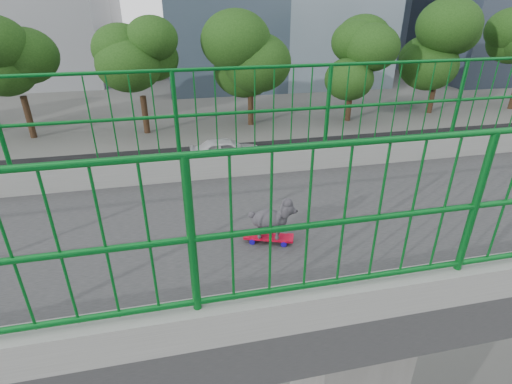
{
  "coord_description": "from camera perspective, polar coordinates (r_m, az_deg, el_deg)",
  "views": [
    {
      "loc": [
        3.44,
        -2.04,
        9.19
      ],
      "look_at": [
        -0.51,
        -1.18,
        7.15
      ],
      "focal_mm": 27.4,
      "sensor_mm": 36.0,
      "label": 1
    }
  ],
  "objects": [
    {
      "name": "road",
      "position": [
        18.94,
        -4.58,
        -2.33
      ],
      "size": [
        18.0,
        90.0,
        0.02
      ],
      "primitive_type": "cube",
      "color": "black",
      "rests_on": "ground"
    },
    {
      "name": "footbridge",
      "position": [
        5.64,
        13.67,
        -19.0
      ],
      "size": [
        3.0,
        24.0,
        7.0
      ],
      "color": "#2D2D2F",
      "rests_on": "ground"
    },
    {
      "name": "railing",
      "position": [
        4.46,
        16.4,
        -0.67
      ],
      "size": [
        3.0,
        24.0,
        1.42
      ],
      "color": "gray",
      "rests_on": "footbridge"
    },
    {
      "name": "street_trees",
      "position": [
        29.97,
        -6.55,
        18.02
      ],
      "size": [
        5.3,
        60.4,
        7.26
      ],
      "color": "black",
      "rests_on": "ground"
    },
    {
      "name": "skateboard",
      "position": [
        3.88,
        1.86,
        -6.66
      ],
      "size": [
        0.3,
        0.51,
        0.06
      ],
      "rotation": [
        0.0,
        0.0,
        -0.35
      ],
      "color": "red",
      "rests_on": "footbridge"
    },
    {
      "name": "poodle",
      "position": [
        3.76,
        2.29,
        -3.82
      ],
      "size": [
        0.29,
        0.45,
        0.39
      ],
      "rotation": [
        0.0,
        0.0,
        -0.35
      ],
      "color": "#312E34",
      "rests_on": "skateboard"
    },
    {
      "name": "car_0",
      "position": [
        13.71,
        -33.22,
        -16.34
      ],
      "size": [
        1.86,
        4.64,
        1.58
      ],
      "primitive_type": "imported",
      "color": "silver",
      "rests_on": "ground"
    },
    {
      "name": "car_1",
      "position": [
        17.95,
        21.64,
        -3.45
      ],
      "size": [
        1.54,
        4.41,
        1.45
      ],
      "primitive_type": "imported",
      "color": "black",
      "rests_on": "ground"
    },
    {
      "name": "car_3",
      "position": [
        21.39,
        2.08,
        3.61
      ],
      "size": [
        2.2,
        5.42,
        1.57
      ],
      "primitive_type": "imported",
      "rotation": [
        0.0,
        0.0,
        3.14
      ],
      "color": "black",
      "rests_on": "ground"
    },
    {
      "name": "car_4",
      "position": [
        23.98,
        -4.4,
        6.07
      ],
      "size": [
        1.77,
        4.41,
        1.5
      ],
      "primitive_type": "imported",
      "rotation": [
        0.0,
        0.0,
        3.14
      ],
      "color": "silver",
      "rests_on": "ground"
    }
  ]
}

